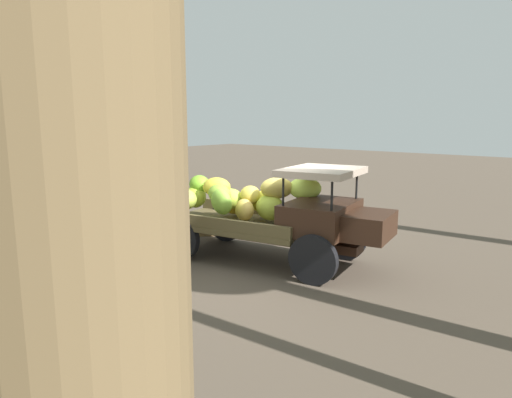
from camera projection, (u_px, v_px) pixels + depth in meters
name	position (u px, v px, depth m)	size (l,w,h in m)	color
ground_plane	(264.00, 263.00, 8.76)	(60.00, 60.00, 0.00)	brown
truck	(273.00, 213.00, 8.77)	(4.63, 2.43, 1.87)	#341F14
farmer	(168.00, 222.00, 7.98)	(0.52, 0.47, 1.68)	#AFB39B
wooden_crate	(206.00, 226.00, 10.97)	(0.51, 0.47, 0.37)	olive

